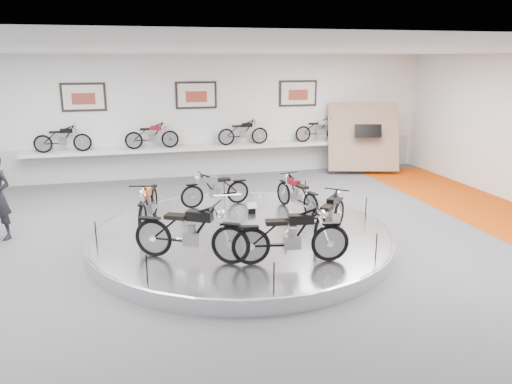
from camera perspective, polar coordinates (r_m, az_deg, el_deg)
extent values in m
plane|color=#4F4F52|center=(10.50, -1.31, -6.52)|extent=(16.00, 16.00, 0.00)
plane|color=white|center=(9.77, -1.45, 15.86)|extent=(16.00, 16.00, 0.00)
plane|color=white|center=(16.77, -6.79, 8.56)|extent=(16.00, 0.00, 16.00)
plane|color=white|center=(3.81, 23.83, -15.48)|extent=(16.00, 0.00, 16.00)
cube|color=#BCBCBA|center=(16.97, -6.63, 3.68)|extent=(15.68, 0.04, 1.10)
cylinder|color=silver|center=(10.72, -1.67, -5.20)|extent=(6.40, 6.40, 0.30)
torus|color=#B2B2BA|center=(10.68, -1.68, -4.60)|extent=(6.40, 6.40, 0.10)
cube|color=silver|center=(16.62, -6.54, 5.02)|extent=(11.00, 0.55, 0.10)
cube|color=beige|center=(16.58, -19.11, 10.21)|extent=(1.35, 0.06, 0.88)
cube|color=beige|center=(16.67, -6.85, 10.94)|extent=(1.35, 0.06, 0.88)
cube|color=beige|center=(17.47, 4.83, 11.17)|extent=(1.35, 0.06, 0.88)
cube|color=#90705B|center=(17.65, 12.14, 6.19)|extent=(2.56, 1.52, 2.30)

